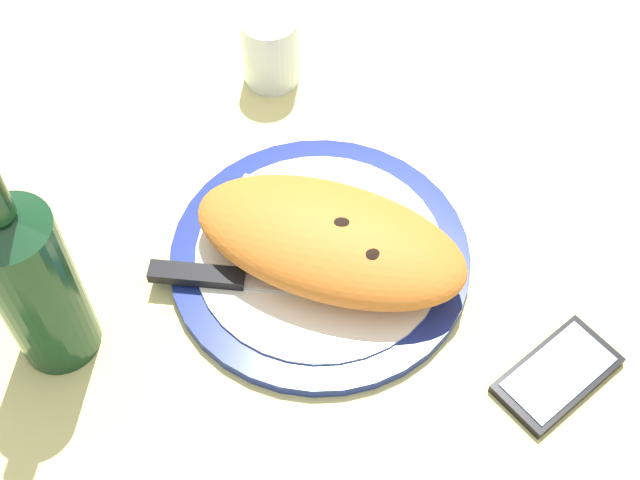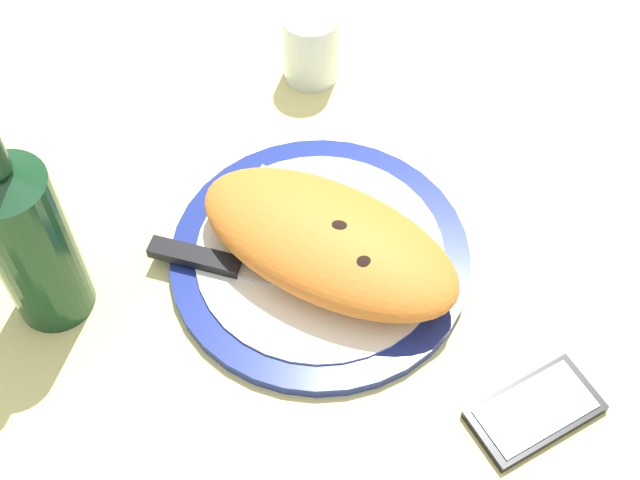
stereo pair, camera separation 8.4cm
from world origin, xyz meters
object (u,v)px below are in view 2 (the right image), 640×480
at_px(plate, 320,256).
at_px(knife, 227,265).
at_px(calzone, 328,242).
at_px(fork, 310,198).
at_px(water_glass, 311,50).
at_px(smartphone, 535,411).
at_px(wine_bottle, 27,237).

xyz_separation_m(plate, knife, (0.07, 0.05, 0.01)).
bearing_deg(calzone, knife, 29.20).
height_order(plate, calzone, calzone).
distance_m(plate, calzone, 0.04).
bearing_deg(plate, fork, -56.93).
height_order(calzone, water_glass, water_glass).
bearing_deg(calzone, fork, -52.58).
distance_m(fork, water_glass, 0.20).
distance_m(plate, knife, 0.09).
bearing_deg(knife, water_glass, -81.70).
bearing_deg(plate, water_glass, -63.70).
bearing_deg(smartphone, plate, -16.65).
relative_size(knife, water_glass, 2.71).
bearing_deg(plate, smartphone, 163.35).
xyz_separation_m(plate, wine_bottle, (0.21, 0.15, 0.10)).
relative_size(knife, wine_bottle, 0.84).
relative_size(calzone, knife, 1.20).
bearing_deg(calzone, smartphone, 164.06).
distance_m(smartphone, water_glass, 0.48).
xyz_separation_m(knife, wine_bottle, (0.14, 0.09, 0.09)).
bearing_deg(calzone, wine_bottle, 31.74).
bearing_deg(knife, smartphone, 176.77).
height_order(plate, fork, fork).
height_order(fork, wine_bottle, wine_bottle).
xyz_separation_m(fork, water_glass, (0.08, -0.18, 0.02)).
distance_m(plate, wine_bottle, 0.28).
bearing_deg(fork, water_glass, -65.97).
distance_m(water_glass, wine_bottle, 0.40).
distance_m(fork, smartphone, 0.31).
distance_m(plate, water_glass, 0.27).
relative_size(smartphone, water_glass, 1.51).
bearing_deg(wine_bottle, plate, -145.72).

